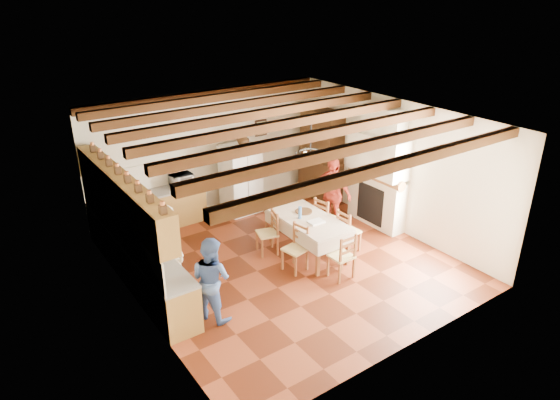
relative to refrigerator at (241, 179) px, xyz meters
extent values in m
cube|color=#441809|center=(-0.55, -2.62, -0.86)|extent=(6.00, 6.50, 0.02)
cube|color=silver|center=(-0.55, -2.62, 2.16)|extent=(6.00, 6.50, 0.02)
cube|color=beige|center=(-0.55, 0.64, 0.65)|extent=(6.00, 0.02, 3.00)
cube|color=beige|center=(-0.55, -5.88, 0.65)|extent=(6.00, 0.02, 3.00)
cube|color=beige|center=(-3.56, -2.62, 0.65)|extent=(0.02, 6.50, 3.00)
cube|color=beige|center=(2.46, -2.62, 0.65)|extent=(0.02, 6.50, 3.00)
cube|color=brown|center=(-3.25, -1.57, -0.42)|extent=(0.60, 4.30, 0.86)
cube|color=brown|center=(-2.10, 0.33, -0.42)|extent=(2.30, 0.60, 0.86)
cube|color=slate|center=(-3.25, -1.57, 0.03)|extent=(0.62, 4.30, 0.04)
cube|color=slate|center=(-2.10, 0.33, 0.03)|extent=(2.34, 0.62, 0.04)
cube|color=beige|center=(-3.54, -1.57, 0.35)|extent=(0.03, 4.30, 0.60)
cube|color=beige|center=(-2.10, 0.61, 0.35)|extent=(2.30, 0.03, 0.60)
cube|color=brown|center=(-3.38, -1.57, 1.00)|extent=(0.35, 4.20, 0.70)
cube|color=black|center=(1.00, 0.61, 1.00)|extent=(0.34, 0.03, 0.42)
cube|color=white|center=(0.00, 0.00, 0.00)|extent=(0.88, 0.74, 1.71)
cube|color=beige|center=(0.07, -2.62, -0.07)|extent=(0.98, 1.88, 0.05)
cube|color=brown|center=(-0.33, -3.44, -0.47)|extent=(0.07, 0.07, 0.77)
cube|color=brown|center=(0.43, -3.46, -0.47)|extent=(0.07, 0.07, 0.77)
cube|color=brown|center=(-0.30, -1.78, -0.47)|extent=(0.07, 0.07, 0.77)
cube|color=brown|center=(0.46, -1.80, -0.47)|extent=(0.07, 0.07, 0.77)
torus|color=black|center=(0.07, -2.62, 1.40)|extent=(0.47, 0.47, 0.03)
imported|color=white|center=(-2.91, -2.42, 0.05)|extent=(0.55, 0.73, 1.81)
imported|color=#425F9C|center=(-2.62, -3.41, -0.10)|extent=(0.80, 0.89, 1.51)
imported|color=#AF3324|center=(1.24, -1.97, 0.01)|extent=(0.66, 1.08, 1.72)
imported|color=silver|center=(-1.41, 0.33, 0.19)|extent=(0.52, 0.36, 0.29)
imported|color=#372211|center=(0.10, 0.00, 1.01)|extent=(0.29, 0.29, 0.30)
camera|label=1|loc=(-5.74, -9.88, 4.47)|focal=32.00mm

